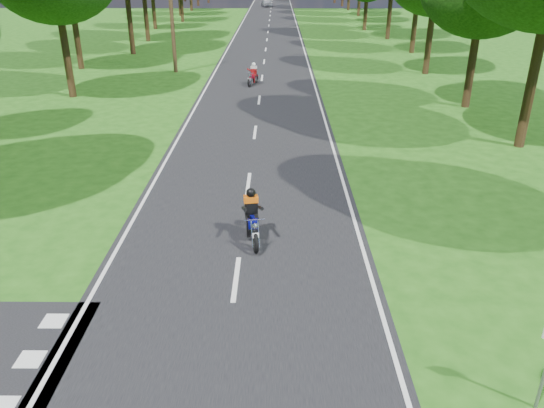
{
  "coord_description": "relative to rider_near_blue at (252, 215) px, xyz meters",
  "views": [
    {
      "loc": [
        0.98,
        -8.92,
        7.08
      ],
      "look_at": [
        0.86,
        4.0,
        1.1
      ],
      "focal_mm": 35.0,
      "sensor_mm": 36.0,
      "label": 1
    }
  ],
  "objects": [
    {
      "name": "rider_near_blue",
      "position": [
        0.0,
        0.0,
        0.0
      ],
      "size": [
        0.85,
        1.82,
        1.46
      ],
      "primitive_type": null,
      "rotation": [
        0.0,
        0.0,
        0.16
      ],
      "color": "#0B0C7E",
      "rests_on": "main_road"
    },
    {
      "name": "telegraph_pole",
      "position": [
        -6.31,
        23.99,
        3.32
      ],
      "size": [
        1.2,
        0.26,
        8.0
      ],
      "color": "#382616",
      "rests_on": "ground"
    },
    {
      "name": "distant_car",
      "position": [
        -1.06,
        79.11,
        -0.09
      ],
      "size": [
        2.07,
        3.97,
        1.29
      ],
      "primitive_type": "imported",
      "rotation": [
        0.0,
        0.0,
        0.15
      ],
      "color": "silver",
      "rests_on": "main_road"
    },
    {
      "name": "rider_far_red",
      "position": [
        -0.81,
        19.89,
        -0.06
      ],
      "size": [
        0.95,
        1.68,
        1.33
      ],
      "primitive_type": null,
      "rotation": [
        0.0,
        0.0,
        -0.28
      ],
      "color": "#A30C21",
      "rests_on": "main_road"
    },
    {
      "name": "ground",
      "position": [
        -0.31,
        -4.01,
        -0.75
      ],
      "size": [
        160.0,
        160.0,
        0.0
      ],
      "primitive_type": "plane",
      "color": "#1E4E11",
      "rests_on": "ground"
    },
    {
      "name": "main_road",
      "position": [
        -0.31,
        45.99,
        -0.74
      ],
      "size": [
        7.0,
        140.0,
        0.02
      ],
      "primitive_type": "cube",
      "color": "black",
      "rests_on": "ground"
    },
    {
      "name": "road_markings",
      "position": [
        -0.45,
        44.12,
        -0.73
      ],
      "size": [
        7.4,
        140.0,
        0.01
      ],
      "color": "silver",
      "rests_on": "main_road"
    }
  ]
}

